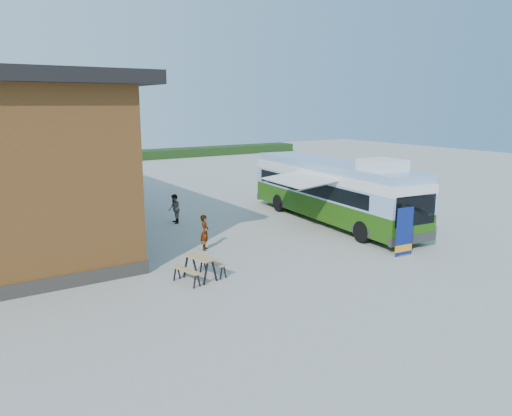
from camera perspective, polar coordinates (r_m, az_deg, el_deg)
ground at (r=22.56m, az=3.37°, el=-4.47°), size 100.00×100.00×0.00m
hedge at (r=59.49m, az=-12.32°, el=5.98°), size 40.00×3.00×1.00m
bus at (r=27.16m, az=8.72°, el=2.15°), size 3.80×12.56×3.80m
awning at (r=25.48m, az=5.35°, el=3.79°), size 2.84×4.18×0.50m
banner at (r=21.93m, az=16.58°, el=-3.11°), size 0.91×0.24×2.10m
picnic_table at (r=18.43m, az=-6.45°, el=-6.19°), size 1.80×1.68×0.87m
person_a at (r=22.03m, az=-5.87°, el=-2.79°), size 0.64×0.69×1.57m
person_b at (r=27.06m, az=-9.30°, el=-0.11°), size 0.77×0.89×1.59m
slurry_tanker at (r=37.92m, az=-17.92°, el=3.54°), size 2.45×5.63×2.11m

